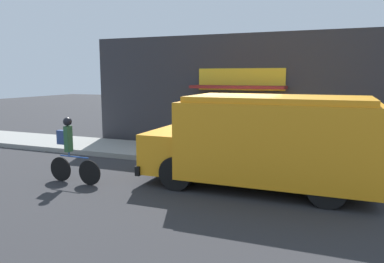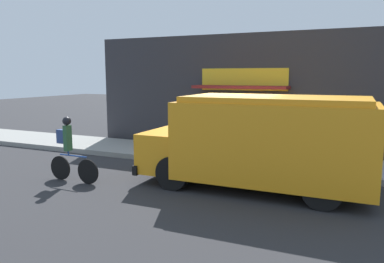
% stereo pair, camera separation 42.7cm
% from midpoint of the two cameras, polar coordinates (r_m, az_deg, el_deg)
% --- Properties ---
extents(ground_plane, '(70.00, 70.00, 0.00)m').
position_cam_midpoint_polar(ground_plane, '(11.06, 5.16, -5.86)').
color(ground_plane, '#2B2B2D').
extents(sidewalk, '(28.00, 2.42, 0.17)m').
position_cam_midpoint_polar(sidewalk, '(12.17, 6.84, -4.14)').
color(sidewalk, gray).
rests_on(sidewalk, ground_plane).
extents(storefront, '(12.92, 1.01, 4.20)m').
position_cam_midpoint_polar(storefront, '(13.37, 8.65, 5.74)').
color(storefront, '#2D2D33').
rests_on(storefront, ground_plane).
extents(school_bus, '(5.58, 2.78, 2.26)m').
position_cam_midpoint_polar(school_bus, '(9.23, 9.82, -1.26)').
color(school_bus, orange).
rests_on(school_bus, ground_plane).
extents(cyclist, '(1.57, 0.22, 1.70)m').
position_cam_midpoint_polar(cyclist, '(10.13, -19.24, -2.79)').
color(cyclist, black).
rests_on(cyclist, ground_plane).
extents(trash_bin, '(0.55, 0.55, 0.80)m').
position_cam_midpoint_polar(trash_bin, '(13.18, 2.07, -0.97)').
color(trash_bin, '#38383D').
rests_on(trash_bin, sidewalk).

